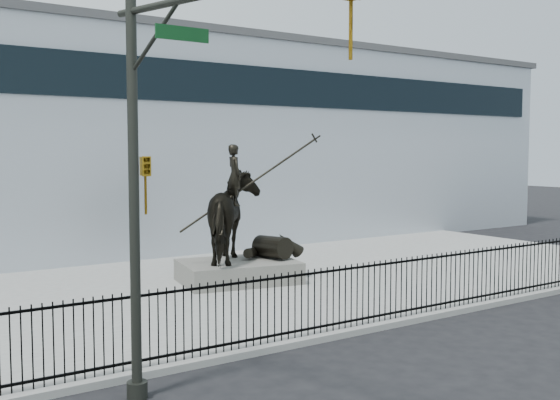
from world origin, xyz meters
TOP-DOWN VIEW (x-y plane):
  - ground at (0.00, 0.00)m, footprint 120.00×120.00m
  - plaza at (0.00, 7.00)m, footprint 30.00×12.00m
  - building at (0.00, 20.00)m, footprint 44.00×14.00m
  - picket_fence at (0.00, 1.25)m, footprint 22.10×0.10m
  - statue_plinth at (-0.78, 7.34)m, footprint 3.97×3.08m
  - equestrian_statue at (-0.71, 7.33)m, footprint 4.50×3.23m
  - traffic_signal_left at (-6.75, -0.62)m, footprint 1.52×4.84m

SIDE VIEW (x-z plane):
  - ground at x=0.00m, z-range 0.00..0.00m
  - plaza at x=0.00m, z-range 0.00..0.15m
  - statue_plinth at x=-0.78m, z-range 0.15..0.82m
  - picket_fence at x=0.00m, z-range 0.15..1.65m
  - equestrian_statue at x=-0.71m, z-range 0.28..4.15m
  - traffic_signal_left at x=-6.75m, z-range 0.53..7.53m
  - building at x=0.00m, z-range 0.00..9.00m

